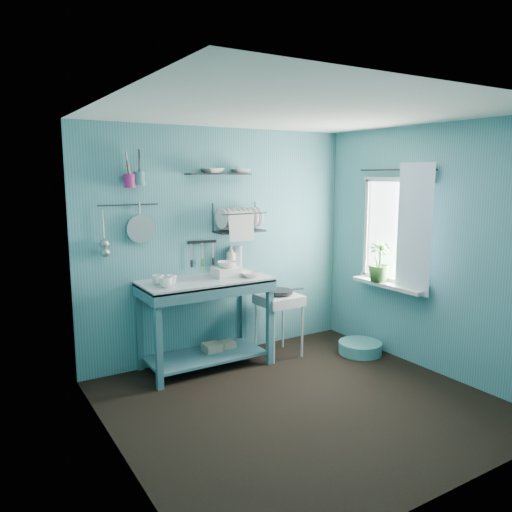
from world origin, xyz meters
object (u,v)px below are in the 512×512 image
frying_pan (279,292)px  dish_rack (239,218)px  work_counter (205,323)px  soap_bottle (231,258)px  hotplate_stand (279,325)px  colander (141,229)px  floor_basin (360,348)px  utensil_cup_magenta (130,181)px  utensil_cup_teal (139,178)px  potted_plant (380,262)px  storage_tin_large (212,353)px  wash_tub (227,272)px  storage_tin_small (227,350)px  water_bottle (238,258)px  mug_mid (172,280)px  mug_left (166,282)px  mug_right (158,280)px

frying_pan → dish_rack: dish_rack is taller
work_counter → soap_bottle: bearing=21.6°
soap_bottle → hotplate_stand: size_ratio=0.43×
colander → floor_basin: (2.24, -0.79, -1.41)m
utensil_cup_magenta → utensil_cup_teal: bearing=0.0°
frying_pan → potted_plant: bearing=-28.1°
storage_tin_large → colander: bearing=164.5°
wash_tub → storage_tin_small: (0.05, 0.10, -0.89)m
hotplate_stand → utensil_cup_magenta: 2.23m
storage_tin_small → floor_basin: storage_tin_small is taller
colander → dish_rack: bearing=-4.2°
colander → potted_plant: colander is taller
floor_basin → storage_tin_large: bearing=158.8°
water_bottle → frying_pan: (0.32, -0.34, -0.35)m
utensil_cup_magenta → mug_mid: bearing=-42.1°
hotplate_stand → utensil_cup_magenta: size_ratio=5.33×
mug_left → water_bottle: size_ratio=0.44×
colander → storage_tin_large: (0.68, -0.19, -1.36)m
colander → water_bottle: bearing=-0.9°
mug_mid → wash_tub: size_ratio=0.36×
work_counter → storage_tin_large: (0.10, 0.05, -0.36)m
frying_pan → utensil_cup_magenta: size_ratio=2.31×
utensil_cup_teal → storage_tin_small: 2.07m
mug_left → storage_tin_large: mug_left is taller
frying_pan → storage_tin_small: 0.86m
mug_right → wash_tub: bearing=-1.5°
work_counter → mug_right: bearing=176.2°
dish_rack → floor_basin: size_ratio=1.13×
colander → potted_plant: size_ratio=0.63×
wash_tub → frying_pan: 0.66m
hotplate_stand → mug_left: bearing=178.2°
soap_bottle → mug_left: bearing=-158.2°
colander → storage_tin_large: 1.53m
frying_pan → floor_basin: bearing=-28.2°
storage_tin_large → wash_tub: bearing=-25.0°
soap_bottle → mug_right: bearing=-167.7°
work_counter → soap_bottle: size_ratio=4.46×
potted_plant → storage_tin_large: 2.09m
mug_right → potted_plant: (2.33, -0.64, 0.06)m
wash_tub → water_bottle: water_bottle is taller
work_counter → potted_plant: (1.83, -0.64, 0.58)m
mug_mid → wash_tub: bearing=3.6°
colander → storage_tin_large: colander is taller
mug_right → storage_tin_large: mug_right is taller
dish_rack → utensil_cup_magenta: (-1.18, 0.05, 0.40)m
utensil_cup_magenta → water_bottle: bearing=0.6°
floor_basin → utensil_cup_magenta: bearing=161.9°
utensil_cup_magenta → storage_tin_large: size_ratio=0.59×
potted_plant → storage_tin_small: (-1.53, 0.72, -0.95)m
storage_tin_small → utensil_cup_magenta: bearing=172.6°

